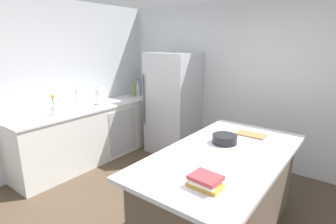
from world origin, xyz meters
TOP-DOWN VIEW (x-y plane):
  - wall_rear at (0.00, 2.25)m, footprint 6.00×0.10m
  - wall_left at (-2.45, 0.00)m, footprint 0.10×6.00m
  - counter_run_left at (-2.10, 0.74)m, footprint 0.63×2.76m
  - kitchen_island at (0.45, 0.35)m, footprint 1.09×2.05m
  - refrigerator at (-1.25, 1.83)m, footprint 0.80×0.78m
  - sink_faucet at (-2.14, 0.47)m, footprint 0.15×0.05m
  - flower_vase at (-2.09, 0.04)m, footprint 0.09×0.09m
  - paper_towel_roll at (-2.11, 0.84)m, footprint 0.14×0.14m
  - vinegar_bottle at (-2.16, 2.01)m, footprint 0.05×0.05m
  - gin_bottle at (-2.06, 1.91)m, footprint 0.07×0.07m
  - soda_bottle at (-2.11, 1.82)m, footprint 0.08×0.08m
  - olive_oil_bottle at (-2.13, 1.72)m, footprint 0.06×0.06m
  - cookbook_stack at (0.61, -0.32)m, footprint 0.25×0.20m
  - mixing_bowl at (0.34, 0.59)m, footprint 0.27×0.27m
  - cutting_board at (0.48, 1.01)m, footprint 0.34×0.19m

SIDE VIEW (x-z plane):
  - kitchen_island at x=0.45m, z-range 0.01..0.91m
  - counter_run_left at x=-2.10m, z-range 0.00..0.94m
  - refrigerator at x=-1.25m, z-range 0.00..1.79m
  - cutting_board at x=0.48m, z-range 0.91..0.92m
  - mixing_bowl at x=0.34m, z-range 0.91..1.00m
  - cookbook_stack at x=0.61m, z-range 0.91..1.00m
  - flower_vase at x=-2.09m, z-range 0.87..1.18m
  - vinegar_bottle at x=-2.16m, z-range 0.90..1.20m
  - olive_oil_bottle at x=-2.13m, z-range 0.90..1.20m
  - soda_bottle at x=-2.11m, z-range 0.90..1.22m
  - gin_bottle at x=-2.06m, z-range 0.91..1.21m
  - paper_towel_roll at x=-2.11m, z-range 0.91..1.22m
  - sink_faucet at x=-2.14m, z-range 0.94..1.24m
  - wall_rear at x=0.00m, z-range 0.00..2.60m
  - wall_left at x=-2.45m, z-range 0.00..2.60m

